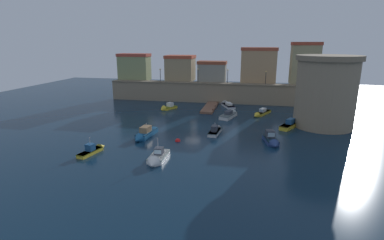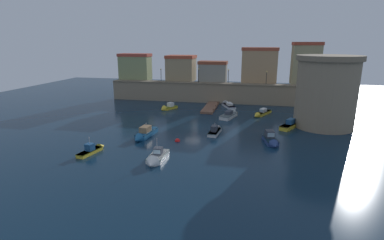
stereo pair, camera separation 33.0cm
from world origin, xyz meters
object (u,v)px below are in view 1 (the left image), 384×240
(fortress_tower, at_px, (326,91))
(moored_boat_4, at_px, (167,108))
(moored_boat_8, at_px, (157,158))
(mooring_buoy_0, at_px, (178,141))
(moored_boat_6, at_px, (261,113))
(moored_boat_2, at_px, (144,134))
(moored_boat_1, at_px, (226,105))
(quay_lamp_1, at_px, (198,73))
(quay_lamp_2, at_px, (228,74))
(moored_boat_3, at_px, (94,150))
(quay_lamp_0, at_px, (160,73))
(moored_boat_0, at_px, (291,124))
(moored_boat_7, at_px, (216,130))
(moored_boat_5, at_px, (272,140))
(quay_lamp_3, at_px, (266,75))
(moored_boat_9, at_px, (230,114))

(fortress_tower, distance_m, moored_boat_4, 30.00)
(moored_boat_8, height_order, mooring_buoy_0, moored_boat_8)
(moored_boat_6, bearing_deg, moored_boat_2, -17.32)
(moored_boat_1, xyz_separation_m, moored_boat_8, (-5.03, -32.88, 0.06))
(quay_lamp_1, xyz_separation_m, quay_lamp_2, (6.78, 0.00, -0.05))
(quay_lamp_1, height_order, moored_boat_3, quay_lamp_1)
(quay_lamp_0, distance_m, moored_boat_6, 26.26)
(quay_lamp_1, distance_m, moored_boat_0, 26.80)
(moored_boat_4, bearing_deg, quay_lamp_1, -178.34)
(quay_lamp_2, relative_size, moored_boat_6, 0.52)
(moored_boat_2, xyz_separation_m, moored_boat_7, (9.85, 4.60, -0.14))
(moored_boat_1, bearing_deg, moored_boat_8, 147.16)
(fortress_tower, distance_m, quay_lamp_0, 36.89)
(moored_boat_0, relative_size, moored_boat_2, 0.94)
(fortress_tower, xyz_separation_m, moored_boat_8, (-21.94, -19.87, -5.42))
(moored_boat_2, distance_m, moored_boat_4, 18.86)
(fortress_tower, distance_m, quay_lamp_1, 29.17)
(moored_boat_5, xyz_separation_m, moored_boat_7, (-8.12, 3.56, -0.10))
(quay_lamp_0, xyz_separation_m, moored_boat_8, (10.97, -36.52, -6.13))
(quay_lamp_2, bearing_deg, moored_boat_7, -88.85)
(quay_lamp_1, xyz_separation_m, quay_lamp_3, (15.07, 0.00, -0.17))
(quay_lamp_1, relative_size, moored_boat_2, 0.50)
(quay_lamp_0, xyz_separation_m, quay_lamp_3, (24.05, -0.00, -0.05))
(quay_lamp_0, distance_m, moored_boat_9, 22.74)
(moored_boat_5, bearing_deg, mooring_buoy_0, -94.90)
(fortress_tower, relative_size, moored_boat_8, 2.38)
(moored_boat_8, bearing_deg, quay_lamp_3, 159.39)
(fortress_tower, distance_m, moored_boat_7, 18.88)
(quay_lamp_0, distance_m, quay_lamp_1, 8.98)
(moored_boat_3, relative_size, moored_boat_8, 0.98)
(moored_boat_9, bearing_deg, moored_boat_2, 160.78)
(moored_boat_2, bearing_deg, fortress_tower, 118.29)
(moored_boat_2, height_order, mooring_buoy_0, moored_boat_2)
(moored_boat_0, relative_size, mooring_buoy_0, 7.78)
(fortress_tower, height_order, quay_lamp_0, fortress_tower)
(quay_lamp_2, xyz_separation_m, moored_boat_9, (1.81, -13.09, -6.16))
(quay_lamp_0, bearing_deg, moored_boat_4, -65.58)
(quay_lamp_2, bearing_deg, moored_boat_5, -72.45)
(moored_boat_1, height_order, mooring_buoy_0, moored_boat_1)
(moored_boat_1, distance_m, moored_boat_5, 24.98)
(moored_boat_1, distance_m, moored_boat_2, 26.39)
(quay_lamp_3, xyz_separation_m, mooring_buoy_0, (-12.51, -28.85, -6.47))
(quay_lamp_2, height_order, moored_boat_5, quay_lamp_2)
(mooring_buoy_0, bearing_deg, moored_boat_8, -94.21)
(moored_boat_5, height_order, moored_boat_9, moored_boat_5)
(fortress_tower, distance_m, moored_boat_5, 14.58)
(moored_boat_2, relative_size, moored_boat_3, 1.34)
(moored_boat_7, height_order, mooring_buoy_0, moored_boat_7)
(moored_boat_8, bearing_deg, moored_boat_2, -151.96)
(quay_lamp_1, bearing_deg, quay_lamp_2, 0.00)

